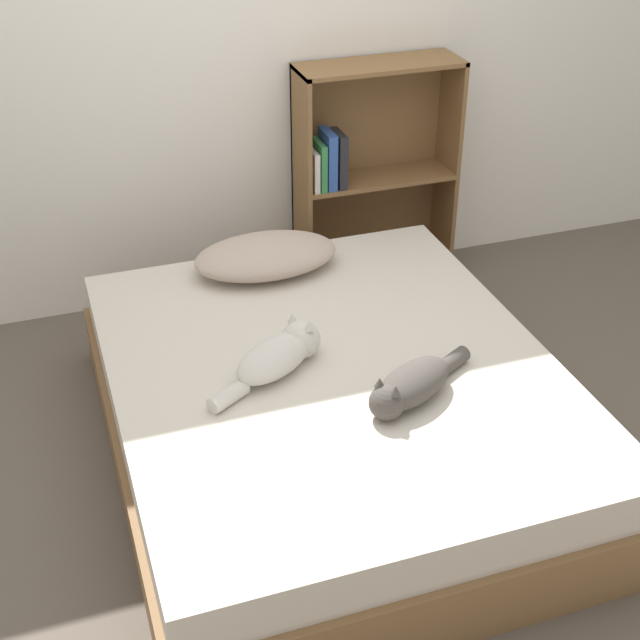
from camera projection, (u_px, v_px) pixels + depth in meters
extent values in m
plane|color=brown|center=(332.00, 451.00, 3.37)|extent=(8.00, 8.00, 0.00)
cube|color=white|center=(228.00, 27.00, 3.80)|extent=(8.00, 0.06, 2.50)
cube|color=brown|center=(332.00, 426.00, 3.30)|extent=(1.58, 1.90, 0.24)
cube|color=beige|center=(333.00, 383.00, 3.20)|extent=(1.53, 1.84, 0.16)
ellipsoid|color=#B29E8E|center=(266.00, 256.00, 3.70)|extent=(0.60, 0.36, 0.14)
ellipsoid|color=beige|center=(274.00, 358.00, 3.07)|extent=(0.37, 0.31, 0.13)
sphere|color=beige|center=(301.00, 339.00, 3.16)|extent=(0.14, 0.14, 0.14)
cone|color=beige|center=(292.00, 318.00, 3.14)|extent=(0.04, 0.04, 0.03)
cone|color=beige|center=(309.00, 325.00, 3.10)|extent=(0.04, 0.04, 0.03)
cylinder|color=beige|center=(228.00, 396.00, 2.95)|extent=(0.16, 0.13, 0.06)
ellipsoid|color=#47423D|center=(413.00, 383.00, 2.96)|extent=(0.37, 0.30, 0.12)
sphere|color=#47423D|center=(387.00, 403.00, 2.87)|extent=(0.12, 0.12, 0.12)
cone|color=#47423D|center=(396.00, 390.00, 2.82)|extent=(0.04, 0.04, 0.03)
cone|color=#47423D|center=(380.00, 382.00, 2.85)|extent=(0.04, 0.04, 0.03)
cylinder|color=#47423D|center=(452.00, 362.00, 3.12)|extent=(0.16, 0.12, 0.06)
cube|color=brown|center=(302.00, 187.00, 4.11)|extent=(0.02, 0.26, 1.09)
cube|color=brown|center=(446.00, 168.00, 4.31)|extent=(0.02, 0.26, 1.09)
cube|color=brown|center=(372.00, 275.00, 4.50)|extent=(0.76, 0.26, 0.02)
cube|color=brown|center=(380.00, 65.00, 3.93)|extent=(0.76, 0.26, 0.02)
cube|color=brown|center=(376.00, 177.00, 4.21)|extent=(0.72, 0.26, 0.02)
cube|color=brown|center=(367.00, 168.00, 4.31)|extent=(0.76, 0.02, 1.09)
cube|color=beige|center=(312.00, 169.00, 4.04)|extent=(0.02, 0.16, 0.19)
cube|color=#337F47|center=(319.00, 165.00, 4.04)|extent=(0.03, 0.16, 0.22)
cube|color=#2D519E|center=(328.00, 159.00, 4.04)|extent=(0.04, 0.16, 0.26)
cube|color=#232328|center=(338.00, 159.00, 4.05)|extent=(0.04, 0.16, 0.25)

